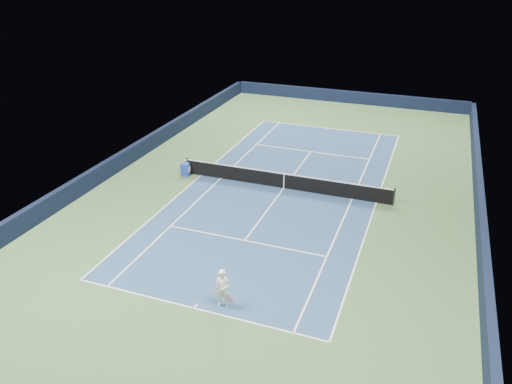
% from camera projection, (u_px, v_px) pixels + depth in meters
% --- Properties ---
extents(ground, '(40.00, 40.00, 0.00)m').
position_uv_depth(ground, '(284.00, 188.00, 29.88)').
color(ground, '#3A5B31').
rests_on(ground, ground).
extents(wall_far, '(22.00, 0.35, 1.10)m').
position_uv_depth(wall_far, '(348.00, 97.00, 46.36)').
color(wall_far, black).
rests_on(wall_far, ground).
extents(wall_right, '(0.35, 40.00, 1.10)m').
position_uv_depth(wall_right, '(480.00, 209.00, 26.26)').
color(wall_right, black).
rests_on(wall_right, ground).
extents(wall_left, '(0.35, 40.00, 1.10)m').
position_uv_depth(wall_left, '(128.00, 156.00, 33.02)').
color(wall_left, black).
rests_on(wall_left, ground).
extents(court_surface, '(10.97, 23.77, 0.01)m').
position_uv_depth(court_surface, '(284.00, 188.00, 29.88)').
color(court_surface, navy).
rests_on(court_surface, ground).
extents(baseline_far, '(10.97, 0.08, 0.00)m').
position_uv_depth(baseline_far, '(328.00, 128.00, 39.90)').
color(baseline_far, white).
rests_on(baseline_far, ground).
extents(baseline_near, '(10.97, 0.08, 0.00)m').
position_uv_depth(baseline_near, '(194.00, 308.00, 19.86)').
color(baseline_near, white).
rests_on(baseline_near, ground).
extents(sideline_doubles_right, '(0.08, 23.77, 0.00)m').
position_uv_depth(sideline_doubles_right, '(376.00, 203.00, 28.17)').
color(sideline_doubles_right, white).
rests_on(sideline_doubles_right, ground).
extents(sideline_doubles_left, '(0.08, 23.77, 0.00)m').
position_uv_depth(sideline_doubles_left, '(201.00, 175.00, 31.59)').
color(sideline_doubles_left, white).
rests_on(sideline_doubles_left, ground).
extents(sideline_singles_right, '(0.08, 23.77, 0.00)m').
position_uv_depth(sideline_singles_right, '(352.00, 199.00, 28.60)').
color(sideline_singles_right, white).
rests_on(sideline_singles_right, ground).
extents(sideline_singles_left, '(0.08, 23.77, 0.00)m').
position_uv_depth(sideline_singles_left, '(221.00, 178.00, 31.16)').
color(sideline_singles_left, white).
rests_on(sideline_singles_left, ground).
extents(service_line_far, '(8.23, 0.08, 0.00)m').
position_uv_depth(service_line_far, '(311.00, 152.00, 35.28)').
color(service_line_far, white).
rests_on(service_line_far, ground).
extents(service_line_near, '(8.23, 0.08, 0.00)m').
position_uv_depth(service_line_near, '(245.00, 241.00, 24.48)').
color(service_line_near, white).
rests_on(service_line_near, ground).
extents(center_service_line, '(0.08, 12.80, 0.00)m').
position_uv_depth(center_service_line, '(284.00, 188.00, 29.88)').
color(center_service_line, white).
rests_on(center_service_line, ground).
extents(center_mark_far, '(0.08, 0.30, 0.00)m').
position_uv_depth(center_mark_far, '(328.00, 129.00, 39.78)').
color(center_mark_far, white).
rests_on(center_mark_far, ground).
extents(center_mark_near, '(0.08, 0.30, 0.00)m').
position_uv_depth(center_mark_near, '(196.00, 306.00, 19.98)').
color(center_mark_near, white).
rests_on(center_mark_near, ground).
extents(tennis_net, '(12.90, 0.10, 1.07)m').
position_uv_depth(tennis_net, '(284.00, 181.00, 29.66)').
color(tennis_net, black).
rests_on(tennis_net, ground).
extents(sponsor_cube, '(0.60, 0.53, 0.81)m').
position_uv_depth(sponsor_cube, '(185.00, 169.00, 31.40)').
color(sponsor_cube, '#1B3CA5').
rests_on(sponsor_cube, ground).
extents(tennis_player, '(0.82, 1.30, 2.64)m').
position_uv_depth(tennis_player, '(223.00, 289.00, 19.60)').
color(tennis_player, white).
rests_on(tennis_player, ground).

